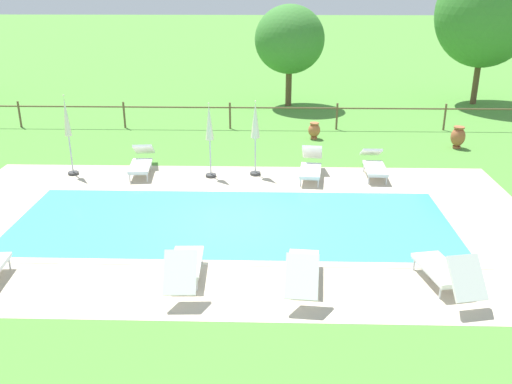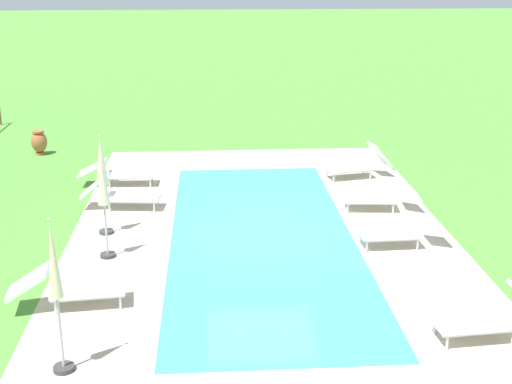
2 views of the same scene
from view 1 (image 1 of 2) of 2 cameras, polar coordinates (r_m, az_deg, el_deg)
name	(u,v)px [view 1 (image 1 of 2)]	position (r m, az deg, el deg)	size (l,w,h in m)	color
ground_plane	(232,222)	(13.65, -2.45, -3.09)	(160.00, 160.00, 0.00)	#518E38
pool_deck_paving	(232,222)	(13.65, -2.45, -3.07)	(15.14, 8.50, 0.01)	beige
swimming_pool_water	(232,222)	(13.65, -2.45, -3.07)	(10.66, 4.03, 0.01)	#42CCD6
pool_coping_rim	(232,221)	(13.65, -2.45, -3.05)	(11.14, 4.51, 0.01)	beige
sun_lounger_north_near_steps	(311,165)	(16.61, 5.69, 2.75)	(0.81, 2.02, 0.88)	white
sun_lounger_north_far	(141,161)	(17.32, -11.75, 3.13)	(0.80, 2.08, 0.78)	white
sun_lounger_north_end	(185,266)	(10.93, -7.38, -7.56)	(0.68, 1.93, 0.95)	white
sun_lounger_south_near_corner	(374,164)	(17.13, 12.08, 2.87)	(0.66, 2.08, 0.72)	white
sun_lounger_south_mid	(303,270)	(10.74, 4.85, -8.00)	(0.76, 1.94, 0.95)	white
sun_lounger_south_far	(447,272)	(11.23, 19.12, -7.80)	(0.97, 1.96, 0.97)	white
patio_umbrella_closed_row_west	(255,126)	(16.41, -0.08, 6.84)	(0.32, 0.32, 2.29)	#383838
patio_umbrella_closed_row_mid_west	(67,126)	(17.37, -18.90, 6.48)	(0.32, 0.32, 2.45)	#383838
patio_umbrella_closed_row_centre	(209,129)	(16.32, -4.82, 6.46)	(0.32, 0.32, 2.26)	#383838
terracotta_urn_near_fence	(314,130)	(20.72, 6.03, 6.38)	(0.44, 0.44, 0.62)	#B7663D
terracotta_urn_by_tree	(458,137)	(20.70, 20.13, 5.39)	(0.49, 0.49, 0.78)	#A85B38
perimeter_fence	(230,111)	(22.00, -2.71, 8.35)	(25.37, 0.08, 1.05)	brown
tree_far_west	(290,40)	(25.83, 3.49, 15.43)	(3.15, 3.15, 4.54)	brown
tree_west_mid	(486,13)	(28.07, 22.63, 16.68)	(4.45, 4.45, 6.54)	brown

